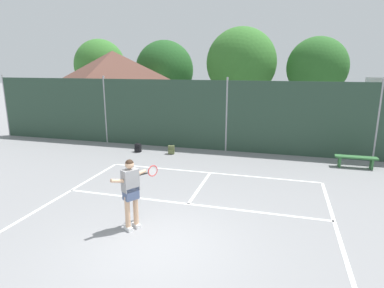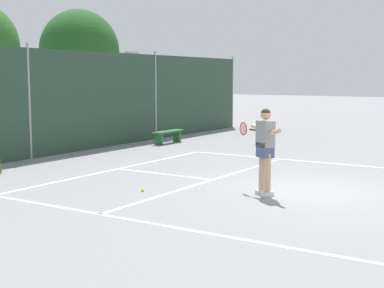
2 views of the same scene
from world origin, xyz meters
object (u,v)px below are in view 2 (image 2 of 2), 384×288
at_px(tennis_ball, 143,190).
at_px(basketball_hoop, 131,82).
at_px(tennis_player, 265,144).
at_px(courtside_bench, 168,134).

bearing_deg(tennis_ball, basketball_hoop, 39.99).
bearing_deg(tennis_ball, tennis_player, -65.60).
relative_size(tennis_player, tennis_ball, 28.10).
xyz_separation_m(tennis_ball, courtside_bench, (7.61, 4.66, 0.33)).
bearing_deg(basketball_hoop, courtside_bench, -110.89).
relative_size(basketball_hoop, tennis_player, 1.91).
bearing_deg(courtside_bench, tennis_player, -132.61).
bearing_deg(tennis_ball, courtside_bench, 31.47).
height_order(tennis_player, courtside_bench, tennis_player).
distance_m(basketball_hoop, courtside_bench, 3.35).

